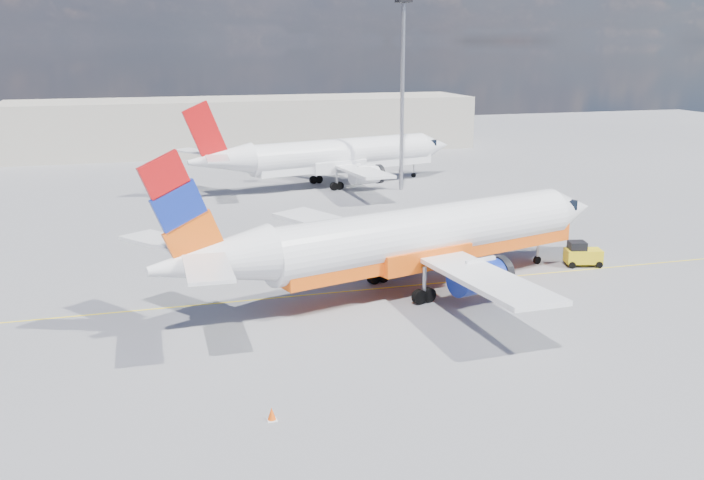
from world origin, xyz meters
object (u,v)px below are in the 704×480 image
object	(u,v)px
second_jet	(333,156)
traffic_cone	(272,414)
gse_tug	(582,254)
main_jet	(413,238)

from	to	relation	value
second_jet	traffic_cone	distance (m)	58.59
second_jet	gse_tug	xyz separation A→B (m)	(9.20, -37.74, -2.60)
second_jet	traffic_cone	bearing A→B (deg)	-122.25
gse_tug	main_jet	bearing A→B (deg)	-157.66
main_jet	traffic_cone	bearing A→B (deg)	-145.07
main_jet	second_jet	distance (m)	40.07
main_jet	traffic_cone	size ratio (longest dim) A/B	57.92
gse_tug	traffic_cone	distance (m)	32.51
main_jet	gse_tug	size ratio (longest dim) A/B	12.31
main_jet	gse_tug	distance (m)	14.76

